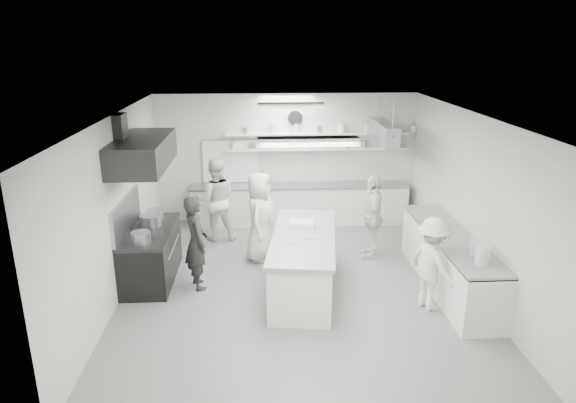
{
  "coord_description": "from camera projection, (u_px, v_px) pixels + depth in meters",
  "views": [
    {
      "loc": [
        -0.61,
        -8.16,
        4.19
      ],
      "look_at": [
        -0.12,
        0.6,
        1.37
      ],
      "focal_mm": 31.83,
      "sensor_mm": 36.0,
      "label": 1
    }
  ],
  "objects": [
    {
      "name": "pot_rack",
      "position": [
        384.0,
        132.0,
        10.75
      ],
      "size": [
        0.3,
        1.6,
        0.4
      ],
      "primitive_type": "cube",
      "color": "#9D9FA6",
      "rests_on": "ceiling"
    },
    {
      "name": "shelf_upper",
      "position": [
        317.0,
        134.0,
        11.67
      ],
      "size": [
        4.2,
        0.26,
        0.04
      ],
      "primitive_type": "cube",
      "color": "white",
      "rests_on": "wall_back"
    },
    {
      "name": "wall_right",
      "position": [
        471.0,
        202.0,
        8.77
      ],
      "size": [
        0.04,
        7.0,
        3.0
      ],
      "primitive_type": "cube",
      "color": "beige",
      "rests_on": "floor"
    },
    {
      "name": "exhaust_hood",
      "position": [
        142.0,
        152.0,
        8.6
      ],
      "size": [
        0.85,
        2.0,
        0.5
      ],
      "primitive_type": "cube",
      "color": "#272727",
      "rests_on": "wall_left"
    },
    {
      "name": "wall_left",
      "position": [
        117.0,
        208.0,
        8.45
      ],
      "size": [
        0.04,
        7.0,
        3.0
      ],
      "primitive_type": "cube",
      "color": "beige",
      "rests_on": "floor"
    },
    {
      "name": "cook_right",
      "position": [
        433.0,
        264.0,
        8.09
      ],
      "size": [
        0.92,
        1.14,
        1.54
      ],
      "primitive_type": "imported",
      "rotation": [
        0.0,
        0.0,
        1.97
      ],
      "color": "silver",
      "rests_on": "floor"
    },
    {
      "name": "bowl_island_b",
      "position": [
        311.0,
        238.0,
        8.52
      ],
      "size": [
        0.27,
        0.27,
        0.07
      ],
      "primitive_type": "imported",
      "rotation": [
        0.0,
        0.0,
        0.25
      ],
      "color": "white",
      "rests_on": "prep_island"
    },
    {
      "name": "right_counter",
      "position": [
        449.0,
        262.0,
        8.88
      ],
      "size": [
        0.74,
        3.3,
        0.94
      ],
      "primitive_type": "cube",
      "color": "white",
      "rests_on": "floor"
    },
    {
      "name": "light_fixture_front",
      "position": [
        308.0,
        141.0,
        6.46
      ],
      "size": [
        1.3,
        0.25,
        0.1
      ],
      "primitive_type": "cube",
      "color": "white",
      "rests_on": "ceiling"
    },
    {
      "name": "cook_back",
      "position": [
        216.0,
        200.0,
        10.9
      ],
      "size": [
        0.9,
        0.72,
        1.79
      ],
      "primitive_type": "imported",
      "rotation": [
        0.0,
        0.0,
        -3.09
      ],
      "color": "silver",
      "rests_on": "floor"
    },
    {
      "name": "bowl_right",
      "position": [
        470.0,
        248.0,
        8.19
      ],
      "size": [
        0.27,
        0.27,
        0.06
      ],
      "primitive_type": "imported",
      "rotation": [
        0.0,
        0.0,
        -0.21
      ],
      "color": "white",
      "rests_on": "right_counter"
    },
    {
      "name": "wall_clock",
      "position": [
        295.0,
        118.0,
        11.62
      ],
      "size": [
        0.32,
        0.05,
        0.32
      ],
      "primitive_type": "cylinder",
      "rotation": [
        1.57,
        0.0,
        0.0
      ],
      "color": "white",
      "rests_on": "wall_back"
    },
    {
      "name": "cook_stove",
      "position": [
        196.0,
        242.0,
        8.77
      ],
      "size": [
        0.59,
        0.71,
        1.67
      ],
      "primitive_type": "imported",
      "rotation": [
        0.0,
        0.0,
        1.94
      ],
      "color": "#262627",
      "rests_on": "floor"
    },
    {
      "name": "stove",
      "position": [
        151.0,
        256.0,
        9.18
      ],
      "size": [
        0.8,
        1.8,
        0.9
      ],
      "primitive_type": "cube",
      "color": "black",
      "rests_on": "floor"
    },
    {
      "name": "ceiling",
      "position": [
        298.0,
        115.0,
        8.15
      ],
      "size": [
        6.0,
        7.0,
        0.02
      ],
      "primitive_type": "cube",
      "color": "silver",
      "rests_on": "wall_back"
    },
    {
      "name": "stove_pot",
      "position": [
        151.0,
        222.0,
        9.16
      ],
      "size": [
        0.38,
        0.38,
        0.26
      ],
      "primitive_type": "cylinder",
      "color": "#9D9FA6",
      "rests_on": "stove"
    },
    {
      "name": "cook_island_left",
      "position": [
        260.0,
        217.0,
        9.88
      ],
      "size": [
        0.75,
        0.97,
        1.77
      ],
      "primitive_type": "imported",
      "rotation": [
        0.0,
        0.0,
        1.33
      ],
      "color": "silver",
      "rests_on": "floor"
    },
    {
      "name": "wall_back",
      "position": [
        286.0,
        158.0,
        11.94
      ],
      "size": [
        6.0,
        0.04,
        3.0
      ],
      "primitive_type": "cube",
      "color": "beige",
      "rests_on": "floor"
    },
    {
      "name": "shelf_lower",
      "position": [
        317.0,
        149.0,
        11.78
      ],
      "size": [
        4.2,
        0.26,
        0.04
      ],
      "primitive_type": "cube",
      "color": "white",
      "rests_on": "wall_back"
    },
    {
      "name": "pass_through_window",
      "position": [
        231.0,
        161.0,
        11.87
      ],
      "size": [
        1.3,
        0.04,
        1.0
      ],
      "primitive_type": "cube",
      "color": "black",
      "rests_on": "wall_back"
    },
    {
      "name": "back_counter",
      "position": [
        300.0,
        204.0,
        11.99
      ],
      "size": [
        5.0,
        0.6,
        0.92
      ],
      "primitive_type": "cube",
      "color": "white",
      "rests_on": "floor"
    },
    {
      "name": "prep_island",
      "position": [
        303.0,
        264.0,
        8.79
      ],
      "size": [
        1.31,
        2.71,
        0.96
      ],
      "primitive_type": "cube",
      "rotation": [
        0.0,
        0.0,
        -0.13
      ],
      "color": "white",
      "rests_on": "floor"
    },
    {
      "name": "bowl_island_a",
      "position": [
        291.0,
        243.0,
        8.35
      ],
      "size": [
        0.23,
        0.23,
        0.06
      ],
      "primitive_type": "imported",
      "rotation": [
        0.0,
        0.0,
        -0.01
      ],
      "color": "#9D9FA6",
      "rests_on": "prep_island"
    },
    {
      "name": "wall_front",
      "position": [
        322.0,
        310.0,
        5.28
      ],
      "size": [
        6.0,
        0.04,
        3.0
      ],
      "primitive_type": "cube",
      "color": "beige",
      "rests_on": "floor"
    },
    {
      "name": "light_fixture_rear",
      "position": [
        291.0,
        106.0,
        9.88
      ],
      "size": [
        1.3,
        0.25,
        0.1
      ],
      "primitive_type": "cube",
      "color": "white",
      "rests_on": "ceiling"
    },
    {
      "name": "cook_island_right",
      "position": [
        373.0,
        217.0,
        10.0
      ],
      "size": [
        0.57,
        1.05,
        1.69
      ],
      "primitive_type": "imported",
      "rotation": [
        0.0,
        0.0,
        -1.73
      ],
      "color": "silver",
      "rests_on": "floor"
    },
    {
      "name": "floor",
      "position": [
        297.0,
        285.0,
        9.07
      ],
      "size": [
        6.0,
        7.0,
        0.02
      ],
      "primitive_type": "cube",
      "color": "gray",
      "rests_on": "ground"
    }
  ]
}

